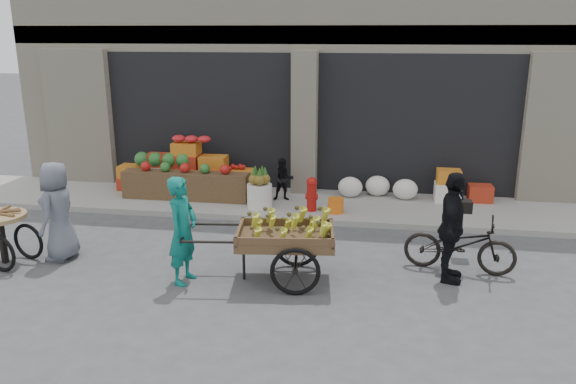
% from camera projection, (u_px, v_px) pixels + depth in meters
% --- Properties ---
extents(ground, '(80.00, 80.00, 0.00)m').
position_uv_depth(ground, '(259.00, 290.00, 8.27)').
color(ground, '#424244').
rests_on(ground, ground).
extents(sidewalk, '(18.00, 2.20, 0.12)m').
position_uv_depth(sidewalk, '(298.00, 205.00, 12.14)').
color(sidewalk, gray).
rests_on(sidewalk, ground).
extents(building, '(14.00, 6.45, 7.00)m').
position_uv_depth(building, '(320.00, 43.00, 14.96)').
color(building, beige).
rests_on(building, ground).
extents(fruit_display, '(3.10, 1.12, 1.24)m').
position_uv_depth(fruit_display, '(191.00, 170.00, 12.62)').
color(fruit_display, '#A62B17').
rests_on(fruit_display, sidewalk).
extents(pineapple_bin, '(0.52, 0.52, 0.50)m').
position_uv_depth(pineapple_bin, '(260.00, 196.00, 11.69)').
color(pineapple_bin, silver).
rests_on(pineapple_bin, sidewalk).
extents(fire_hydrant, '(0.22, 0.22, 0.71)m').
position_uv_depth(fire_hydrant, '(312.00, 193.00, 11.44)').
color(fire_hydrant, '#A5140F').
rests_on(fire_hydrant, sidewalk).
extents(orange_bucket, '(0.32, 0.32, 0.30)m').
position_uv_depth(orange_bucket, '(336.00, 205.00, 11.38)').
color(orange_bucket, orange).
rests_on(orange_bucket, sidewalk).
extents(right_bay_goods, '(3.35, 0.60, 0.70)m').
position_uv_depth(right_bay_goods, '(421.00, 187.00, 12.21)').
color(right_bay_goods, silver).
rests_on(right_bay_goods, sidewalk).
extents(seated_person, '(0.51, 0.43, 0.93)m').
position_uv_depth(seated_person, '(283.00, 179.00, 12.14)').
color(seated_person, black).
rests_on(seated_person, sidewalk).
extents(banana_cart, '(2.56, 1.29, 1.03)m').
position_uv_depth(banana_cart, '(282.00, 234.00, 8.41)').
color(banana_cart, brown).
rests_on(banana_cart, ground).
extents(vendor_woman, '(0.48, 0.66, 1.65)m').
position_uv_depth(vendor_woman, '(183.00, 230.00, 8.34)').
color(vendor_woman, '#0E6B61').
rests_on(vendor_woman, ground).
extents(tricycle_cart, '(1.46, 1.01, 0.95)m').
position_uv_depth(tricycle_cart, '(1.00, 230.00, 9.10)').
color(tricycle_cart, '#9E7F51').
rests_on(tricycle_cart, ground).
extents(vendor_grey, '(0.54, 0.82, 1.66)m').
position_uv_depth(vendor_grey, '(58.00, 211.00, 9.21)').
color(vendor_grey, slate).
rests_on(vendor_grey, ground).
extents(bicycle, '(1.79, 0.86, 0.90)m').
position_uv_depth(bicycle, '(460.00, 244.00, 8.82)').
color(bicycle, black).
rests_on(bicycle, ground).
extents(cyclist, '(0.57, 1.05, 1.70)m').
position_uv_depth(cyclist, '(452.00, 228.00, 8.36)').
color(cyclist, black).
rests_on(cyclist, ground).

